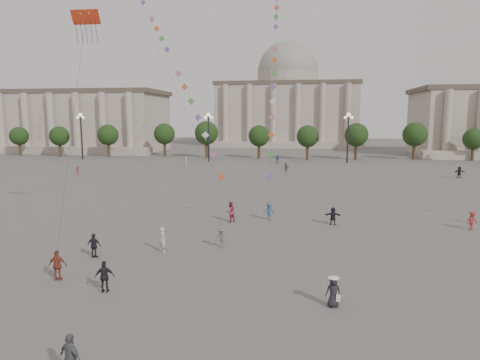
# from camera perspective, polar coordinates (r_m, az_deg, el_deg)

# --- Properties ---
(ground) EXTENTS (360.00, 360.00, 0.00)m
(ground) POSITION_cam_1_polar(r_m,az_deg,el_deg) (25.30, -5.07, -14.27)
(ground) COLOR #5C5A56
(ground) RESTS_ON ground
(hall_west) EXTENTS (84.00, 26.22, 17.20)m
(hall_west) POSITION_cam_1_polar(r_m,az_deg,el_deg) (141.68, -26.56, 7.00)
(hall_west) COLOR #A4978A
(hall_west) RESTS_ON ground
(hall_central) EXTENTS (48.30, 34.30, 35.50)m
(hall_central) POSITION_cam_1_polar(r_m,az_deg,el_deg) (152.08, 6.30, 10.06)
(hall_central) COLOR #A4978A
(hall_central) RESTS_ON ground
(tree_row) EXTENTS (137.12, 5.12, 8.00)m
(tree_row) POSITION_cam_1_polar(r_m,az_deg,el_deg) (100.94, 5.18, 5.91)
(tree_row) COLOR #36261B
(tree_row) RESTS_ON ground
(lamp_post_far_west) EXTENTS (2.00, 0.90, 10.65)m
(lamp_post_far_west) POSITION_cam_1_polar(r_m,az_deg,el_deg) (105.58, -20.44, 6.59)
(lamp_post_far_west) COLOR #262628
(lamp_post_far_west) RESTS_ON ground
(lamp_post_mid_west) EXTENTS (2.00, 0.90, 10.65)m
(lamp_post_mid_west) POSITION_cam_1_polar(r_m,az_deg,el_deg) (94.97, -4.22, 6.95)
(lamp_post_mid_west) COLOR #262628
(lamp_post_mid_west) RESTS_ON ground
(lamp_post_mid_east) EXTENTS (2.00, 0.90, 10.65)m
(lamp_post_mid_east) POSITION_cam_1_polar(r_m,az_deg,el_deg) (93.22, 14.22, 6.69)
(lamp_post_mid_east) COLOR #262628
(lamp_post_mid_east) RESTS_ON ground
(person_crowd_0) EXTENTS (1.16, 0.74, 1.84)m
(person_crowd_0) POSITION_cam_1_polar(r_m,az_deg,el_deg) (91.27, 5.00, 2.83)
(person_crowd_0) COLOR #345576
(person_crowd_0) RESTS_ON ground
(person_crowd_2) EXTENTS (1.11, 1.10, 1.53)m
(person_crowd_2) POSITION_cam_1_polar(r_m,az_deg,el_deg) (76.55, -20.84, 1.13)
(person_crowd_2) COLOR #962940
(person_crowd_2) RESTS_ON ground
(person_crowd_3) EXTENTS (1.53, 0.52, 1.63)m
(person_crowd_3) POSITION_cam_1_polar(r_m,az_deg,el_deg) (39.94, 12.29, -4.70)
(person_crowd_3) COLOR #222328
(person_crowd_3) RESTS_ON ground
(person_crowd_4) EXTENTS (1.62, 1.16, 1.69)m
(person_crowd_4) POSITION_cam_1_polar(r_m,az_deg,el_deg) (81.04, 6.04, 2.06)
(person_crowd_4) COLOR silver
(person_crowd_4) RESTS_ON ground
(person_crowd_6) EXTENTS (1.04, 0.63, 1.56)m
(person_crowd_6) POSITION_cam_1_polar(r_m,az_deg,el_deg) (32.30, -2.48, -7.71)
(person_crowd_6) COLOR #5C5C61
(person_crowd_6) RESTS_ON ground
(person_crowd_8) EXTENTS (1.22, 0.98, 1.64)m
(person_crowd_8) POSITION_cam_1_polar(r_m,az_deg,el_deg) (42.36, 28.53, -4.78)
(person_crowd_8) COLOR maroon
(person_crowd_8) RESTS_ON ground
(person_crowd_9) EXTENTS (1.84, 0.90, 1.90)m
(person_crowd_9) POSITION_cam_1_polar(r_m,az_deg,el_deg) (77.02, 27.20, 0.92)
(person_crowd_9) COLOR black
(person_crowd_9) RESTS_ON ground
(person_crowd_10) EXTENTS (0.68, 0.78, 1.80)m
(person_crowd_10) POSITION_cam_1_polar(r_m,az_deg,el_deg) (87.12, -7.17, 2.52)
(person_crowd_10) COLOR silver
(person_crowd_10) RESTS_ON ground
(person_crowd_12) EXTENTS (1.26, 1.45, 1.58)m
(person_crowd_12) POSITION_cam_1_polar(r_m,az_deg,el_deg) (76.97, 6.18, 1.69)
(person_crowd_12) COLOR slate
(person_crowd_12) RESTS_ON ground
(person_crowd_13) EXTENTS (0.79, 0.77, 1.83)m
(person_crowd_13) POSITION_cam_1_polar(r_m,az_deg,el_deg) (31.84, -10.25, -7.82)
(person_crowd_13) COLOR silver
(person_crowd_13) RESTS_ON ground
(tourist_0) EXTENTS (1.13, 0.60, 1.85)m
(tourist_0) POSITION_cam_1_polar(r_m,az_deg,el_deg) (28.34, -23.15, -10.42)
(tourist_0) COLOR brown
(tourist_0) RESTS_ON ground
(tourist_1) EXTENTS (1.05, 0.51, 1.73)m
(tourist_1) POSITION_cam_1_polar(r_m,az_deg,el_deg) (31.78, -18.87, -8.27)
(tourist_1) COLOR #222228
(tourist_1) RESTS_ON ground
(tourist_3) EXTENTS (1.19, 0.85, 1.88)m
(tourist_3) POSITION_cam_1_polar(r_m,az_deg,el_deg) (18.18, -21.63, -21.18)
(tourist_3) COLOR #595A5E
(tourist_3) RESTS_ON ground
(tourist_4) EXTENTS (1.14, 0.72, 1.81)m
(tourist_4) POSITION_cam_1_polar(r_m,az_deg,el_deg) (25.61, -17.59, -12.19)
(tourist_4) COLOR black
(tourist_4) RESTS_ON ground
(kite_flyer_0) EXTENTS (1.18, 1.18, 1.93)m
(kite_flyer_0) POSITION_cam_1_polar(r_m,az_deg,el_deg) (40.05, -1.29, -4.25)
(kite_flyer_0) COLOR #A12B3D
(kite_flyer_0) RESTS_ON ground
(kite_flyer_1) EXTENTS (1.11, 0.68, 1.67)m
(kite_flyer_1) POSITION_cam_1_polar(r_m,az_deg,el_deg) (40.89, 3.89, -4.19)
(kite_flyer_1) COLOR #2E4D67
(kite_flyer_1) RESTS_ON ground
(hat_person) EXTENTS (0.88, 0.66, 1.69)m
(hat_person) POSITION_cam_1_polar(r_m,az_deg,el_deg) (23.26, 12.34, -14.25)
(hat_person) COLOR black
(hat_person) RESTS_ON ground
(dragon_kite) EXTENTS (2.21, 4.76, 18.12)m
(dragon_kite) POSITION_cam_1_polar(r_m,az_deg,el_deg) (36.26, -19.86, 18.50)
(dragon_kite) COLOR red
(dragon_kite) RESTS_ON ground
(kite_train_west) EXTENTS (29.39, 37.70, 64.17)m
(kite_train_west) POSITION_cam_1_polar(r_m,az_deg,el_deg) (64.31, -12.76, 21.50)
(kite_train_west) COLOR #3F3F3F
(kite_train_west) RESTS_ON ground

